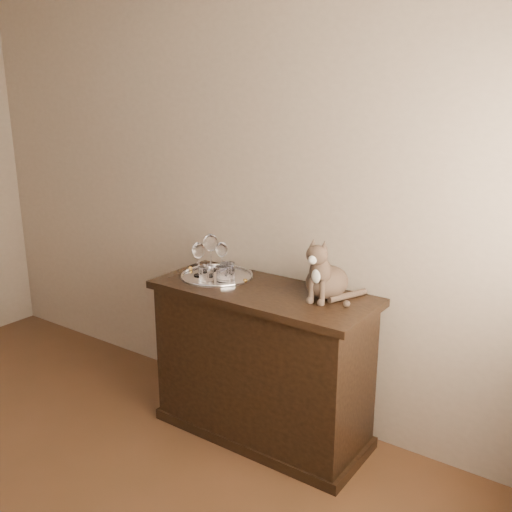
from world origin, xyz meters
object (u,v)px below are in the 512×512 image
at_px(wine_glass_a, 211,252).
at_px(tumbler_a, 223,274).
at_px(wine_glass_c, 199,259).
at_px(tumbler_c, 227,272).
at_px(wine_glass_b, 222,257).
at_px(tumbler_b, 207,274).
at_px(sideboard, 262,364).
at_px(tray, 217,277).
at_px(cat, 328,266).

distance_m(wine_glass_a, tumbler_a, 0.23).
bearing_deg(wine_glass_c, tumbler_c, 9.80).
height_order(wine_glass_b, tumbler_b, wine_glass_b).
bearing_deg(wine_glass_a, sideboard, -12.34).
distance_m(wine_glass_b, wine_glass_c, 0.14).
height_order(wine_glass_a, wine_glass_c, wine_glass_a).
relative_size(tray, tumbler_a, 4.74).
relative_size(sideboard, wine_glass_b, 6.84).
xyz_separation_m(sideboard, wine_glass_a, (-0.42, 0.09, 0.54)).
bearing_deg(tumbler_c, wine_glass_a, 154.60).
xyz_separation_m(sideboard, cat, (0.33, 0.09, 0.58)).
height_order(tray, wine_glass_c, wine_glass_c).
height_order(wine_glass_b, tumbler_c, wine_glass_b).
height_order(tumbler_c, cat, cat).
bearing_deg(wine_glass_c, tumbler_b, -31.22).
distance_m(sideboard, wine_glass_c, 0.67).
height_order(wine_glass_c, tumbler_b, wine_glass_c).
xyz_separation_m(wine_glass_a, tumbler_a, (0.18, -0.12, -0.06)).
xyz_separation_m(tumbler_a, tumbler_c, (0.01, 0.03, 0.00)).
relative_size(tumbler_a, tumbler_c, 0.90).
relative_size(tray, tumbler_c, 4.27).
xyz_separation_m(sideboard, wine_glass_c, (-0.41, -0.03, 0.53)).
bearing_deg(wine_glass_a, tumbler_c, -25.40).
height_order(tumbler_a, cat, cat).
xyz_separation_m(sideboard, tray, (-0.32, 0.02, 0.43)).
bearing_deg(tumbler_c, sideboard, -0.63).
height_order(sideboard, tray, tray).
xyz_separation_m(wine_glass_a, tumbler_c, (0.19, -0.09, -0.06)).
bearing_deg(tray, tumbler_c, -11.80).
height_order(tumbler_b, tumbler_c, tumbler_c).
distance_m(tray, wine_glass_a, 0.17).
relative_size(sideboard, tray, 3.00).
distance_m(wine_glass_c, tumbler_a, 0.18).
distance_m(sideboard, wine_glass_b, 0.63).
xyz_separation_m(tray, wine_glass_c, (-0.09, -0.05, 0.10)).
relative_size(wine_glass_b, tumbler_a, 2.08).
distance_m(wine_glass_c, cat, 0.75).
bearing_deg(wine_glass_a, tumbler_b, -56.52).
bearing_deg(tumbler_c, tray, 168.20).
xyz_separation_m(wine_glass_c, tumbler_c, (0.18, 0.03, -0.05)).
bearing_deg(tumbler_a, tumbler_b, -129.54).
height_order(wine_glass_b, cat, cat).
relative_size(tray, cat, 1.25).
relative_size(tumbler_b, cat, 0.28).
bearing_deg(wine_glass_c, tray, 29.06).
relative_size(wine_glass_a, wine_glass_b, 1.21).
distance_m(tumbler_a, cat, 0.59).
relative_size(wine_glass_c, tumbler_b, 2.11).
bearing_deg(tumbler_b, tray, 101.61).
bearing_deg(wine_glass_c, sideboard, 3.90).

